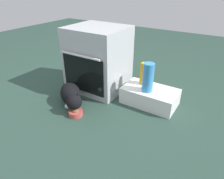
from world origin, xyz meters
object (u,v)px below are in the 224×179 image
(juice_carton, at_px, (145,74))
(food_bowl, at_px, (76,113))
(pantry_cabinet, at_px, (150,96))
(oven, at_px, (98,59))
(cat, at_px, (71,95))
(water_bottle, at_px, (148,78))

(juice_carton, bearing_deg, food_bowl, -121.68)
(pantry_cabinet, bearing_deg, food_bowl, -131.16)
(oven, xyz_separation_m, juice_carton, (0.57, 0.06, -0.07))
(cat, bearing_deg, water_bottle, 69.08)
(oven, xyz_separation_m, food_bowl, (0.16, -0.61, -0.34))
(juice_carton, bearing_deg, water_bottle, -55.14)
(pantry_cabinet, relative_size, food_bowl, 4.05)
(pantry_cabinet, xyz_separation_m, cat, (-0.68, -0.48, 0.03))
(oven, distance_m, juice_carton, 0.58)
(water_bottle, bearing_deg, pantry_cabinet, 72.88)
(pantry_cabinet, xyz_separation_m, food_bowl, (-0.52, -0.60, -0.06))
(oven, relative_size, juice_carton, 3.08)
(oven, height_order, cat, oven)
(food_bowl, height_order, juice_carton, juice_carton)
(food_bowl, distance_m, cat, 0.22)
(cat, bearing_deg, oven, 126.35)
(oven, height_order, water_bottle, oven)
(oven, height_order, food_bowl, oven)
(pantry_cabinet, bearing_deg, cat, -145.12)
(food_bowl, distance_m, water_bottle, 0.80)
(juice_carton, bearing_deg, cat, -136.27)
(juice_carton, xyz_separation_m, water_bottle, (0.09, -0.13, 0.03))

